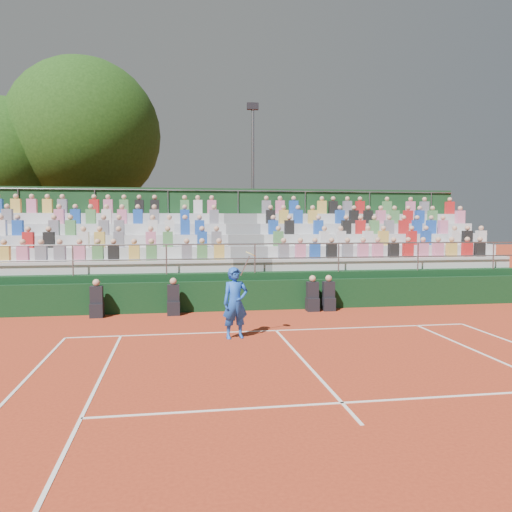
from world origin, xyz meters
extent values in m
plane|color=#B23A1D|center=(0.00, 0.00, 0.00)|extent=(90.00, 90.00, 0.00)
cube|color=white|center=(0.00, 0.00, 0.01)|extent=(11.00, 0.06, 0.01)
cube|color=white|center=(0.00, -3.20, 0.01)|extent=(0.06, 6.40, 0.01)
cube|color=white|center=(0.00, -5.49, 0.01)|extent=(8.22, 0.06, 0.01)
cube|color=black|center=(0.00, 3.20, 0.50)|extent=(20.00, 0.15, 1.00)
cube|color=black|center=(-5.13, 2.75, 0.22)|extent=(0.40, 0.40, 0.44)
cube|color=black|center=(-5.13, 2.75, 0.70)|extent=(0.38, 0.25, 0.55)
sphere|color=tan|center=(-5.13, 2.75, 1.08)|extent=(0.22, 0.22, 0.22)
cube|color=black|center=(-2.78, 2.75, 0.22)|extent=(0.40, 0.40, 0.44)
cube|color=black|center=(-2.78, 2.75, 0.70)|extent=(0.38, 0.25, 0.55)
sphere|color=tan|center=(-2.78, 2.75, 1.08)|extent=(0.22, 0.22, 0.22)
cube|color=black|center=(1.78, 2.75, 0.22)|extent=(0.40, 0.40, 0.44)
cube|color=black|center=(1.78, 2.75, 0.70)|extent=(0.38, 0.25, 0.55)
sphere|color=tan|center=(1.78, 2.75, 1.08)|extent=(0.22, 0.22, 0.22)
cube|color=black|center=(2.33, 2.75, 0.22)|extent=(0.40, 0.40, 0.44)
cube|color=black|center=(2.33, 2.75, 0.70)|extent=(0.38, 0.25, 0.55)
sphere|color=tan|center=(2.33, 2.75, 1.08)|extent=(0.22, 0.22, 0.22)
cube|color=black|center=(0.00, 6.30, 0.60)|extent=(20.00, 5.20, 1.20)
cube|color=silver|center=(-5.35, 4.62, 1.41)|extent=(9.30, 0.85, 0.42)
cube|color=silver|center=(5.35, 4.62, 1.41)|extent=(9.30, 0.85, 0.42)
cube|color=slate|center=(0.00, 4.62, 1.41)|extent=(1.40, 0.85, 0.42)
cube|color=silver|center=(-5.35, 5.47, 1.83)|extent=(9.30, 0.85, 0.42)
cube|color=silver|center=(5.35, 5.47, 1.83)|extent=(9.30, 0.85, 0.42)
cube|color=slate|center=(0.00, 5.47, 1.83)|extent=(1.40, 0.85, 0.42)
cube|color=silver|center=(-5.35, 6.33, 2.25)|extent=(9.30, 0.85, 0.42)
cube|color=silver|center=(5.35, 6.33, 2.25)|extent=(9.30, 0.85, 0.42)
cube|color=slate|center=(0.00, 6.33, 2.25)|extent=(1.40, 0.85, 0.42)
cube|color=silver|center=(-5.35, 7.17, 2.67)|extent=(9.30, 0.85, 0.42)
cube|color=silver|center=(5.35, 7.17, 2.67)|extent=(9.30, 0.85, 0.42)
cube|color=slate|center=(0.00, 7.17, 2.67)|extent=(1.40, 0.85, 0.42)
cube|color=silver|center=(-5.35, 8.03, 3.09)|extent=(9.30, 0.85, 0.42)
cube|color=silver|center=(5.35, 8.03, 3.09)|extent=(9.30, 0.85, 0.42)
cube|color=slate|center=(0.00, 8.03, 3.09)|extent=(1.40, 0.85, 0.42)
cube|color=#173D1D|center=(0.00, 8.55, 2.20)|extent=(20.00, 0.12, 4.40)
cylinder|color=gray|center=(0.00, 3.75, 2.20)|extent=(20.00, 0.05, 0.05)
cylinder|color=gray|center=(0.00, 8.45, 4.30)|extent=(20.00, 0.05, 0.05)
cube|color=gold|center=(-8.32, 4.47, 1.90)|extent=(0.36, 0.24, 0.56)
cube|color=pink|center=(-7.73, 4.47, 1.90)|extent=(0.36, 0.24, 0.56)
cube|color=slate|center=(-7.15, 4.47, 1.90)|extent=(0.36, 0.24, 0.56)
cube|color=slate|center=(-6.56, 4.47, 1.90)|extent=(0.36, 0.24, 0.56)
cube|color=pink|center=(-5.91, 4.47, 1.90)|extent=(0.36, 0.24, 0.56)
cube|color=#4C8C4C|center=(-5.32, 4.47, 1.90)|extent=(0.36, 0.24, 0.56)
cube|color=black|center=(-4.80, 4.47, 1.90)|extent=(0.36, 0.24, 0.56)
cube|color=gold|center=(-4.11, 4.47, 1.90)|extent=(0.36, 0.24, 0.56)
cube|color=#4C8C4C|center=(-3.52, 4.47, 1.90)|extent=(0.36, 0.24, 0.56)
cube|color=slate|center=(-2.31, 4.47, 1.90)|extent=(0.36, 0.24, 0.56)
cube|color=#4C8C4C|center=(-1.77, 4.47, 1.90)|extent=(0.36, 0.24, 0.56)
cube|color=gold|center=(-1.17, 4.47, 1.90)|extent=(0.36, 0.24, 0.56)
cube|color=red|center=(-7.79, 5.32, 2.32)|extent=(0.36, 0.24, 0.56)
cube|color=black|center=(-7.10, 5.32, 2.32)|extent=(0.36, 0.24, 0.56)
cube|color=silver|center=(-5.92, 5.32, 2.32)|extent=(0.36, 0.24, 0.56)
cube|color=gold|center=(-5.37, 5.32, 2.32)|extent=(0.36, 0.24, 0.56)
cube|color=slate|center=(-4.71, 5.32, 2.32)|extent=(0.36, 0.24, 0.56)
cube|color=pink|center=(-3.58, 5.32, 2.32)|extent=(0.36, 0.24, 0.56)
cube|color=#4C8C4C|center=(-2.97, 5.32, 2.32)|extent=(0.36, 0.24, 0.56)
cube|color=#1E4CB2|center=(-1.73, 5.32, 2.32)|extent=(0.36, 0.24, 0.56)
cube|color=slate|center=(-1.19, 5.32, 2.32)|extent=(0.36, 0.24, 0.56)
cube|color=silver|center=(-8.94, 6.17, 2.74)|extent=(0.36, 0.24, 0.56)
cube|color=#1E4CB2|center=(-8.37, 6.17, 2.74)|extent=(0.36, 0.24, 0.56)
cube|color=slate|center=(-7.11, 6.17, 2.74)|extent=(0.36, 0.24, 0.56)
cube|color=#4C8C4C|center=(-6.53, 6.17, 2.74)|extent=(0.36, 0.24, 0.56)
cube|color=slate|center=(-5.34, 6.17, 2.74)|extent=(0.36, 0.24, 0.56)
cube|color=slate|center=(-4.78, 6.17, 2.74)|extent=(0.36, 0.24, 0.56)
cube|color=silver|center=(-3.54, 6.17, 2.74)|extent=(0.36, 0.24, 0.56)
cube|color=silver|center=(-2.92, 6.17, 2.74)|extent=(0.36, 0.24, 0.56)
cube|color=#1E4CB2|center=(-2.33, 6.17, 2.74)|extent=(0.36, 0.24, 0.56)
cube|color=#1E4CB2|center=(-1.78, 6.17, 2.74)|extent=(0.36, 0.24, 0.56)
cube|color=slate|center=(-8.98, 7.02, 3.16)|extent=(0.36, 0.24, 0.56)
cube|color=pink|center=(-7.10, 7.02, 3.16)|extent=(0.36, 0.24, 0.56)
cube|color=#1E4CB2|center=(-6.51, 7.02, 3.16)|extent=(0.36, 0.24, 0.56)
cube|color=#4C8C4C|center=(-5.94, 7.02, 3.16)|extent=(0.36, 0.24, 0.56)
cube|color=silver|center=(-5.34, 7.02, 3.16)|extent=(0.36, 0.24, 0.56)
cube|color=pink|center=(-4.75, 7.02, 3.16)|extent=(0.36, 0.24, 0.56)
cube|color=#1E4CB2|center=(-4.15, 7.02, 3.16)|extent=(0.36, 0.24, 0.56)
cube|color=slate|center=(-3.52, 7.02, 3.16)|extent=(0.36, 0.24, 0.56)
cube|color=#1E4CB2|center=(-2.33, 7.02, 3.16)|extent=(0.36, 0.24, 0.56)
cube|color=slate|center=(-1.16, 7.02, 3.16)|extent=(0.36, 0.24, 0.56)
cube|color=gold|center=(-8.91, 7.88, 3.58)|extent=(0.36, 0.24, 0.56)
cube|color=pink|center=(-8.32, 7.88, 3.58)|extent=(0.36, 0.24, 0.56)
cube|color=gold|center=(-7.73, 7.88, 3.58)|extent=(0.36, 0.24, 0.56)
cube|color=slate|center=(-7.16, 7.88, 3.58)|extent=(0.36, 0.24, 0.56)
cube|color=red|center=(-5.94, 7.88, 3.58)|extent=(0.36, 0.24, 0.56)
cube|color=pink|center=(-5.39, 7.88, 3.58)|extent=(0.36, 0.24, 0.56)
cube|color=#4C8C4C|center=(-4.76, 7.88, 3.58)|extent=(0.36, 0.24, 0.56)
cube|color=black|center=(-4.15, 7.88, 3.58)|extent=(0.36, 0.24, 0.56)
cube|color=black|center=(-3.53, 7.88, 3.58)|extent=(0.36, 0.24, 0.56)
cube|color=#4C8C4C|center=(-2.31, 7.88, 3.58)|extent=(0.36, 0.24, 0.56)
cube|color=silver|center=(-1.77, 7.88, 3.58)|extent=(0.36, 0.24, 0.56)
cube|color=pink|center=(-1.19, 7.88, 3.58)|extent=(0.36, 0.24, 0.56)
cube|color=slate|center=(1.17, 4.47, 1.90)|extent=(0.36, 0.24, 0.56)
cube|color=pink|center=(1.79, 4.47, 1.90)|extent=(0.36, 0.24, 0.56)
cube|color=#1E4CB2|center=(2.34, 4.47, 1.90)|extent=(0.36, 0.24, 0.56)
cube|color=black|center=(2.97, 4.47, 1.90)|extent=(0.36, 0.24, 0.56)
cube|color=slate|center=(3.58, 4.47, 1.90)|extent=(0.36, 0.24, 0.56)
cube|color=pink|center=(4.18, 4.47, 1.90)|extent=(0.36, 0.24, 0.56)
cube|color=pink|center=(4.75, 4.47, 1.90)|extent=(0.36, 0.24, 0.56)
cube|color=black|center=(5.38, 4.47, 1.90)|extent=(0.36, 0.24, 0.56)
cube|color=red|center=(5.96, 4.47, 1.90)|extent=(0.36, 0.24, 0.56)
cube|color=pink|center=(6.57, 4.47, 1.90)|extent=(0.36, 0.24, 0.56)
cube|color=pink|center=(7.18, 4.47, 1.90)|extent=(0.36, 0.24, 0.56)
cube|color=gold|center=(7.73, 4.47, 1.90)|extent=(0.36, 0.24, 0.56)
cube|color=red|center=(8.39, 4.47, 1.90)|extent=(0.36, 0.24, 0.56)
cube|color=black|center=(8.91, 4.47, 1.90)|extent=(0.36, 0.24, 0.56)
cube|color=#4C8C4C|center=(1.15, 5.32, 2.32)|extent=(0.36, 0.24, 0.56)
cube|color=silver|center=(2.95, 5.32, 2.32)|extent=(0.36, 0.24, 0.56)
cube|color=silver|center=(3.60, 5.32, 2.32)|extent=(0.36, 0.24, 0.56)
cube|color=silver|center=(4.70, 5.32, 2.32)|extent=(0.36, 0.24, 0.56)
cube|color=gold|center=(5.34, 5.32, 2.32)|extent=(0.36, 0.24, 0.56)
cube|color=red|center=(6.51, 5.32, 2.32)|extent=(0.36, 0.24, 0.56)
cube|color=#1E4CB2|center=(7.12, 5.32, 2.32)|extent=(0.36, 0.24, 0.56)
cube|color=silver|center=(8.35, 5.32, 2.32)|extent=(0.36, 0.24, 0.56)
cube|color=black|center=(8.90, 5.32, 2.32)|extent=(0.36, 0.24, 0.56)
cube|color=silver|center=(9.51, 5.32, 2.32)|extent=(0.36, 0.24, 0.56)
cube|color=#1E4CB2|center=(1.11, 6.17, 2.74)|extent=(0.36, 0.24, 0.56)
cube|color=black|center=(1.76, 6.17, 2.74)|extent=(0.36, 0.24, 0.56)
cube|color=#1E4CB2|center=(2.95, 6.17, 2.74)|extent=(0.36, 0.24, 0.56)
cube|color=black|center=(4.11, 6.17, 2.74)|extent=(0.36, 0.24, 0.56)
cube|color=red|center=(4.72, 6.17, 2.74)|extent=(0.36, 0.24, 0.56)
cube|color=#4C8C4C|center=(5.30, 6.17, 2.74)|extent=(0.36, 0.24, 0.56)
cube|color=slate|center=(5.94, 6.17, 2.74)|extent=(0.36, 0.24, 0.56)
cube|color=red|center=(6.58, 6.17, 2.74)|extent=(0.36, 0.24, 0.56)
cube|color=#1E4CB2|center=(7.17, 6.17, 2.74)|extent=(0.36, 0.24, 0.56)
cube|color=#1E4CB2|center=(7.79, 6.17, 2.74)|extent=(0.36, 0.24, 0.56)
cube|color=pink|center=(8.32, 6.17, 2.74)|extent=(0.36, 0.24, 0.56)
cube|color=black|center=(1.16, 7.02, 3.16)|extent=(0.36, 0.24, 0.56)
cube|color=gold|center=(1.71, 7.02, 3.16)|extent=(0.36, 0.24, 0.56)
cube|color=#1E4CB2|center=(2.32, 7.02, 3.16)|extent=(0.36, 0.24, 0.56)
cube|color=gold|center=(2.95, 7.02, 3.16)|extent=(0.36, 0.24, 0.56)
cube|color=#1E4CB2|center=(4.13, 7.02, 3.16)|extent=(0.36, 0.24, 0.56)
cube|color=black|center=(4.74, 7.02, 3.16)|extent=(0.36, 0.24, 0.56)
cube|color=black|center=(5.38, 7.02, 3.16)|extent=(0.36, 0.24, 0.56)
cube|color=pink|center=(5.94, 7.02, 3.16)|extent=(0.36, 0.24, 0.56)
cube|color=#4C8C4C|center=(6.56, 7.02, 3.16)|extent=(0.36, 0.24, 0.56)
cube|color=red|center=(7.18, 7.02, 3.16)|extent=(0.36, 0.24, 0.56)
cube|color=#1E4CB2|center=(7.71, 7.02, 3.16)|extent=(0.36, 0.24, 0.56)
cube|color=#4C8C4C|center=(8.30, 7.02, 3.16)|extent=(0.36, 0.24, 0.56)
cube|color=pink|center=(9.60, 7.02, 3.16)|extent=(0.36, 0.24, 0.56)
cube|color=slate|center=(1.14, 7.88, 3.58)|extent=(0.36, 0.24, 0.56)
cube|color=pink|center=(1.74, 7.88, 3.58)|extent=(0.36, 0.24, 0.56)
cube|color=#1E4CB2|center=(2.34, 7.88, 3.58)|extent=(0.36, 0.24, 0.56)
cube|color=gold|center=(3.60, 7.88, 3.58)|extent=(0.36, 0.24, 0.56)
cube|color=black|center=(4.10, 7.88, 3.58)|extent=(0.36, 0.24, 0.56)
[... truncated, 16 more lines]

